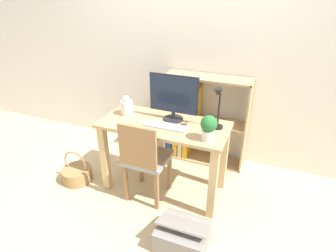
# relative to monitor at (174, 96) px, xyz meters

# --- Properties ---
(ground_plane) EXTENTS (10.00, 10.00, 0.00)m
(ground_plane) POSITION_rel_monitor_xyz_m (-0.05, -0.11, -0.99)
(ground_plane) COLOR #CCB284
(wall_back) EXTENTS (8.00, 0.05, 2.60)m
(wall_back) POSITION_rel_monitor_xyz_m (-0.05, 0.74, 0.31)
(wall_back) COLOR silver
(wall_back) RESTS_ON ground_plane
(desk) EXTENTS (1.21, 0.56, 0.75)m
(desk) POSITION_rel_monitor_xyz_m (-0.05, -0.11, -0.41)
(desk) COLOR tan
(desk) RESTS_ON ground_plane
(monitor) EXTENTS (0.48, 0.19, 0.44)m
(monitor) POSITION_rel_monitor_xyz_m (0.00, 0.00, 0.00)
(monitor) COLOR #232326
(monitor) RESTS_ON desk
(keyboard) EXTENTS (0.40, 0.13, 0.02)m
(keyboard) POSITION_rel_monitor_xyz_m (-0.01, -0.17, -0.23)
(keyboard) COLOR #B2B2B7
(keyboard) RESTS_ON desk
(vase) EXTENTS (0.12, 0.12, 0.20)m
(vase) POSITION_rel_monitor_xyz_m (-0.47, -0.06, -0.16)
(vase) COLOR silver
(vase) RESTS_ON desk
(desk_lamp) EXTENTS (0.10, 0.19, 0.40)m
(desk_lamp) POSITION_rel_monitor_xyz_m (0.43, -0.07, 0.00)
(desk_lamp) COLOR black
(desk_lamp) RESTS_ON desk
(potted_plant) EXTENTS (0.14, 0.14, 0.22)m
(potted_plant) POSITION_rel_monitor_xyz_m (0.41, -0.26, -0.12)
(potted_plant) COLOR silver
(potted_plant) RESTS_ON desk
(chair) EXTENTS (0.40, 0.40, 0.86)m
(chair) POSITION_rel_monitor_xyz_m (-0.16, -0.33, -0.52)
(chair) COLOR gray
(chair) RESTS_ON ground_plane
(bookshelf) EXTENTS (0.94, 0.28, 1.04)m
(bookshelf) POSITION_rel_monitor_xyz_m (-0.02, 0.56, -0.47)
(bookshelf) COLOR tan
(bookshelf) RESTS_ON ground_plane
(basket) EXTENTS (0.32, 0.32, 0.36)m
(basket) POSITION_rel_monitor_xyz_m (-0.98, -0.36, -0.91)
(basket) COLOR #997547
(basket) RESTS_ON ground_plane
(storage_box) EXTENTS (0.41, 0.37, 0.26)m
(storage_box) POSITION_rel_monitor_xyz_m (0.37, -0.74, -0.89)
(storage_box) COLOR gray
(storage_box) RESTS_ON ground_plane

